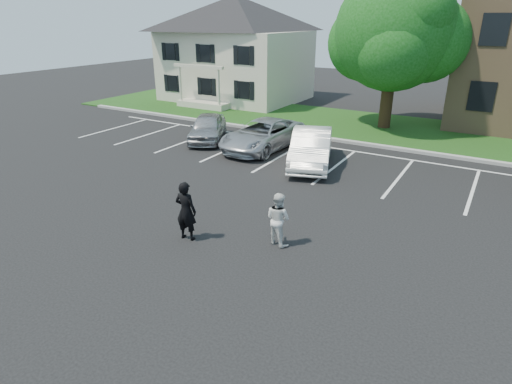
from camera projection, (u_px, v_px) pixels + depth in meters
ground_plane at (239, 242)px, 12.75m from camera, size 90.00×90.00×0.00m
curb at (363, 144)px, 22.28m from camera, size 40.00×0.30×0.15m
grass_strip at (384, 128)px, 25.48m from camera, size 44.00×8.00×0.08m
stall_lines at (372, 166)px, 19.22m from camera, size 34.00×5.36×0.01m
house at (236, 50)px, 33.31m from camera, size 10.30×9.22×7.60m
tree at (397, 33)px, 23.70m from camera, size 7.80×7.20×8.80m
man_black_suit at (186, 211)px, 12.59m from camera, size 0.72×0.52×1.83m
man_white_shirt at (278, 219)px, 12.37m from camera, size 0.91×0.79×1.60m
car_silver_west at (208, 128)px, 22.91m from camera, size 3.36×4.46×1.41m
car_silver_minivan at (263, 135)px, 21.42m from camera, size 2.75×5.39×1.46m
car_white_sedan at (311, 148)px, 19.08m from camera, size 3.20×5.10×1.59m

